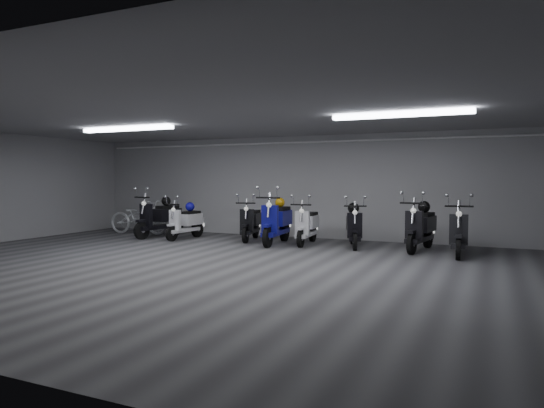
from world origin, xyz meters
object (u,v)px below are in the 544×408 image
at_px(helmet_1, 190,207).
at_px(helmet_2, 166,201).
at_px(scooter_1, 159,212).
at_px(scooter_2, 185,217).
at_px(scooter_3, 251,217).
at_px(bicycle, 139,213).
at_px(helmet_3, 353,208).
at_px(scooter_9, 459,224).
at_px(helmet_4, 424,207).
at_px(scooter_6, 307,219).
at_px(scooter_7, 354,221).
at_px(helmet_0, 280,202).
at_px(scooter_8, 421,221).
at_px(scooter_4, 277,215).

bearing_deg(helmet_1, helmet_2, 173.47).
bearing_deg(scooter_1, scooter_2, 5.55).
bearing_deg(scooter_3, bicycle, 166.88).
bearing_deg(scooter_2, helmet_3, 11.97).
distance_m(scooter_9, helmet_4, 1.05).
xyz_separation_m(scooter_6, scooter_7, (1.18, 0.00, -0.00)).
bearing_deg(scooter_9, helmet_2, 174.53).
relative_size(scooter_1, helmet_4, 6.85).
xyz_separation_m(scooter_6, helmet_2, (-4.21, -0.03, 0.37)).
xyz_separation_m(scooter_1, helmet_2, (0.04, 0.26, 0.30)).
bearing_deg(scooter_9, scooter_7, 168.36).
height_order(scooter_1, scooter_6, scooter_1).
bearing_deg(helmet_0, helmet_2, -179.58).
relative_size(scooter_2, helmet_4, 5.85).
bearing_deg(helmet_4, helmet_1, -176.39).
height_order(scooter_9, helmet_2, scooter_9).
relative_size(scooter_8, helmet_3, 6.64).
bearing_deg(helmet_2, helmet_1, -6.53).
distance_m(scooter_6, bicycle, 5.30).
xyz_separation_m(scooter_3, helmet_0, (0.89, -0.12, 0.40)).
xyz_separation_m(scooter_1, scooter_7, (5.44, 0.29, -0.07)).
height_order(scooter_7, bicycle, scooter_7).
bearing_deg(scooter_4, helmet_0, 90.00).
relative_size(scooter_1, bicycle, 1.01).
height_order(scooter_2, helmet_4, scooter_2).
xyz_separation_m(scooter_4, helmet_0, (-0.03, 0.27, 0.30)).
relative_size(scooter_3, helmet_3, 6.09).
distance_m(scooter_8, helmet_2, 6.93).
bearing_deg(scooter_1, helmet_1, 19.55).
xyz_separation_m(scooter_6, bicycle, (-5.30, 0.12, -0.02)).
relative_size(scooter_2, bicycle, 0.86).
distance_m(bicycle, helmet_4, 8.06).
distance_m(helmet_0, helmet_4, 3.49).
bearing_deg(scooter_2, scooter_8, 8.01).
distance_m(scooter_7, helmet_1, 4.54).
height_order(scooter_7, helmet_3, scooter_7).
height_order(scooter_2, scooter_4, scooter_4).
height_order(scooter_7, helmet_1, scooter_7).
xyz_separation_m(scooter_8, helmet_4, (0.04, 0.25, 0.30)).
relative_size(helmet_1, helmet_4, 0.90).
distance_m(scooter_7, helmet_0, 1.95).
xyz_separation_m(scooter_1, scooter_3, (2.64, 0.40, -0.07)).
xyz_separation_m(scooter_3, scooter_7, (2.80, -0.12, -0.00)).
bearing_deg(helmet_1, scooter_7, 1.60).
distance_m(scooter_2, scooter_8, 6.08).
xyz_separation_m(helmet_1, helmet_4, (6.10, 0.38, 0.12)).
xyz_separation_m(bicycle, helmet_3, (6.41, 0.10, 0.31)).
bearing_deg(helmet_1, bicycle, 172.81).
relative_size(scooter_2, scooter_8, 0.87).
bearing_deg(helmet_1, scooter_6, 2.13).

